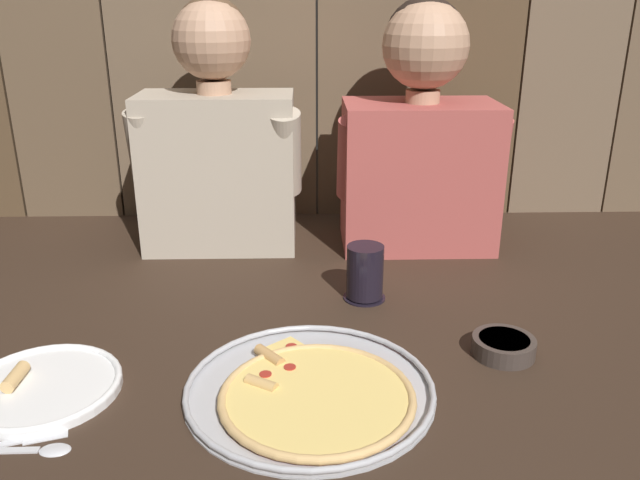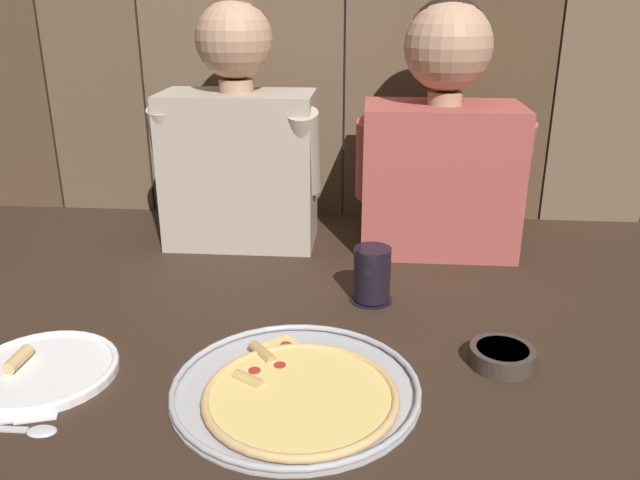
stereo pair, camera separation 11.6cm
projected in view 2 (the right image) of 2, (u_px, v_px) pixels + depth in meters
name	position (u px, v px, depth m)	size (l,w,h in m)	color
ground_plane	(321.00, 357.00, 1.13)	(3.20, 3.20, 0.00)	#332319
pizza_tray	(297.00, 390.00, 1.02)	(0.40, 0.40, 0.03)	#B2B2B7
dinner_plate	(42.00, 370.00, 1.07)	(0.25, 0.25, 0.03)	white
drinking_glass	(372.00, 275.00, 1.32)	(0.09, 0.09, 0.12)	black
dipping_bowl	(502.00, 354.00, 1.10)	(0.11, 0.11, 0.03)	#3D332D
table_knife	(3.00, 421.00, 0.96)	(0.15, 0.06, 0.01)	silver
table_spoon	(26.00, 429.00, 0.94)	(0.14, 0.03, 0.01)	silver
diner_left	(238.00, 135.00, 1.56)	(0.40, 0.20, 0.59)	#B2A38E
diner_right	(442.00, 137.00, 1.52)	(0.40, 0.22, 0.59)	#AD4C47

